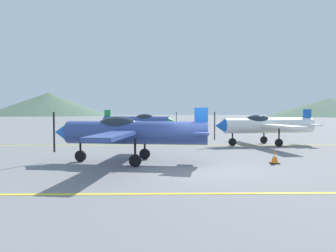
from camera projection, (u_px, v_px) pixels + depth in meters
ground_plane at (204, 169)px, 11.79m from camera, size 400.00×400.00×0.00m
apron_line_near at (221, 194)px, 8.21m from camera, size 80.00×0.16×0.01m
apron_line_far at (187, 145)px, 20.04m from camera, size 80.00×0.16×0.01m
airplane_near at (130, 132)px, 13.17m from camera, size 6.99×8.01×2.39m
airplane_mid at (265, 125)px, 20.11m from camera, size 6.99×8.01×2.39m
airplane_far at (139, 121)px, 27.71m from camera, size 7.00×7.97×2.39m
traffic_cone_front at (275, 157)px, 12.95m from camera, size 0.36×0.36×0.59m
hill_left at (49, 104)px, 169.78m from camera, size 66.81×66.81×12.90m
hill_centerleft at (329, 107)px, 141.77m from camera, size 56.88×56.88×8.62m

